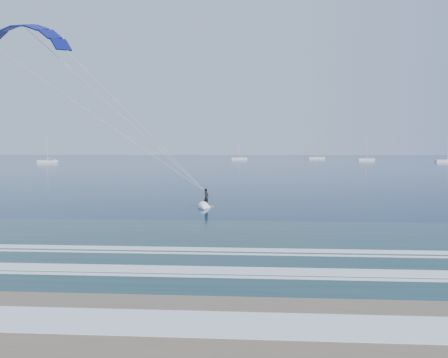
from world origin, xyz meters
The scene contains 7 objects.
ground centered at (0.00, 0.00, 0.00)m, with size 900.00×900.00×0.00m, color #072A43.
kitesurfer_rig centered at (-12.33, 23.16, 8.91)m, with size 19.99×9.32×17.47m.
sailboat_0 centered at (-91.10, 161.60, 0.68)m, with size 8.57×2.40×11.67m.
sailboat_1 centered at (-6.05, 227.18, 0.68)m, with size 8.87×2.40×11.93m.
sailboat_2 centered at (42.91, 244.09, 0.69)m, with size 9.90×2.40×13.29m.
sailboat_3 centered at (63.50, 208.45, 0.68)m, with size 8.38×2.40×11.49m.
sailboat_4 centered at (93.25, 181.49, 0.70)m, with size 10.38×2.40×13.84m.
Camera 1 is at (-0.78, -13.10, 5.78)m, focal length 32.00 mm.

